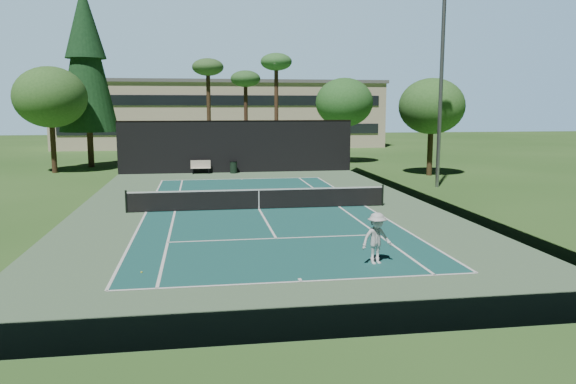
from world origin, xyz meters
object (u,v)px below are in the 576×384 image
player (377,238)px  park_bench (201,167)px  tennis_ball_b (217,201)px  tennis_ball_d (209,202)px  tennis_net (259,198)px  trash_bin (234,167)px  tennis_ball_c (266,194)px  tennis_ball_a (142,272)px

player → park_bench: player is taller
tennis_ball_b → tennis_ball_d: (-0.40, -0.14, -0.00)m
tennis_net → park_bench: tennis_net is taller
tennis_net → player: 10.72m
tennis_ball_d → park_bench: park_bench is taller
tennis_ball_b → trash_bin: bearing=82.6°
tennis_ball_c → tennis_ball_d: size_ratio=1.25×
tennis_net → tennis_ball_a: bearing=-114.5°
tennis_net → player: (2.76, -10.35, 0.29)m
tennis_net → tennis_ball_b: tennis_net is taller
tennis_net → tennis_ball_a: 11.31m
tennis_ball_a → tennis_ball_b: size_ratio=0.98×
tennis_net → tennis_ball_b: bearing=128.9°
tennis_ball_d → park_bench: size_ratio=0.04×
tennis_net → player: player is taller
tennis_ball_b → player: bearing=-69.6°
tennis_ball_a → park_bench: (1.85, 25.88, 0.51)m
tennis_ball_a → trash_bin: size_ratio=0.07×
park_bench → trash_bin: size_ratio=1.59×
tennis_net → park_bench: bearing=100.3°
tennis_net → tennis_ball_a: (-4.69, -10.27, -0.53)m
tennis_net → player: bearing=-75.1°
tennis_ball_a → tennis_ball_d: size_ratio=1.07×
tennis_ball_b → park_bench: (-0.81, 13.10, 0.51)m
player → tennis_ball_d: 13.77m
tennis_ball_a → tennis_ball_b: tennis_ball_b is taller
tennis_ball_a → park_bench: 25.96m
player → tennis_ball_c: size_ratio=22.63×
player → tennis_ball_c: (-1.87, 14.87, -0.81)m
park_bench → player: bearing=-77.8°
tennis_ball_a → tennis_ball_c: bearing=69.3°
tennis_net → trash_bin: size_ratio=13.65×
park_bench → tennis_ball_c: bearing=-71.4°
tennis_ball_d → tennis_ball_a: bearing=-100.1°
tennis_ball_b → tennis_net: bearing=-51.1°
tennis_ball_c → tennis_ball_a: bearing=-110.7°
tennis_ball_c → tennis_ball_d: bearing=-147.2°
tennis_ball_d → tennis_net: bearing=-44.4°
tennis_ball_a → tennis_net: bearing=65.5°
player → tennis_ball_b: player is taller
tennis_net → tennis_ball_c: (0.89, 4.51, -0.52)m
tennis_ball_b → tennis_ball_c: bearing=34.4°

